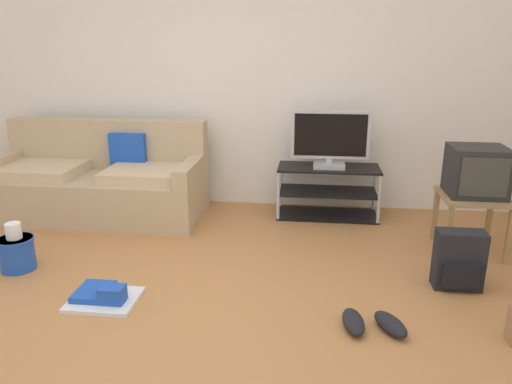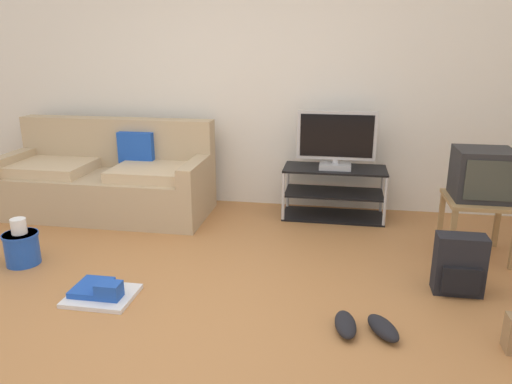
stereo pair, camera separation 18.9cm
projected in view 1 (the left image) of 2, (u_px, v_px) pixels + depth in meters
The scene contains 11 objects.
ground_plane at pixel (186, 325), 3.00m from camera, with size 9.00×9.80×0.02m, color #B27542.
wall_back at pixel (242, 74), 4.92m from camera, with size 9.00×0.10×2.70m, color silver.
couch at pixel (100, 182), 4.82m from camera, with size 2.04×0.87×0.92m.
tv_stand at pixel (328, 192), 4.80m from camera, with size 0.98×0.43×0.50m.
flat_tv at pixel (330, 140), 4.62m from camera, with size 0.74×0.22×0.55m.
side_table at pixel (473, 205), 3.93m from camera, with size 0.51×0.51×0.48m.
crt_tv at pixel (477, 171), 3.87m from camera, with size 0.43×0.40×0.39m.
backpack at pixel (459, 261), 3.38m from camera, with size 0.33×0.24×0.42m.
cleaning_bucket at pixel (17, 251), 3.67m from camera, with size 0.27×0.27×0.37m.
sneakers_pair at pixel (372, 323), 2.92m from camera, with size 0.42×0.31×0.09m.
floor_tray at pixel (103, 296), 3.23m from camera, with size 0.44×0.36×0.14m.
Camera 1 is at (0.73, -2.56, 1.65)m, focal length 34.20 mm.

